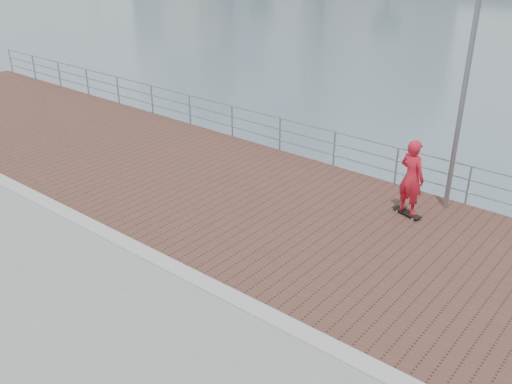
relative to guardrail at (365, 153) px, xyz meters
The scene contains 7 objects.
water 7.50m from the guardrail, 90.00° to the right, with size 400.00×400.00×0.00m, color slate.
brick_lane 3.47m from the guardrail, 90.00° to the right, with size 40.00×6.80×0.02m, color brown.
curb 7.03m from the guardrail, 90.00° to the right, with size 40.00×0.40×0.06m, color #B7B5AD.
guardrail is the anchor object (origin of this frame).
street_lamp 4.77m from the guardrail, 19.33° to the right, with size 0.46×1.34×6.30m.
skateboard 2.74m from the guardrail, 35.97° to the right, with size 0.83×0.42×0.09m.
skateboarder 2.70m from the guardrail, 35.97° to the right, with size 0.71×0.47×1.95m, color red.
Camera 1 is at (7.28, -6.93, 6.87)m, focal length 40.00 mm.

